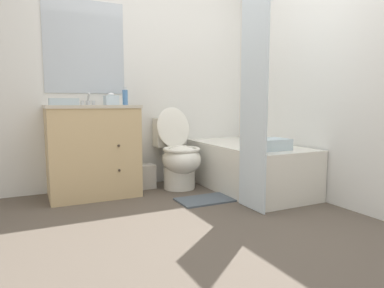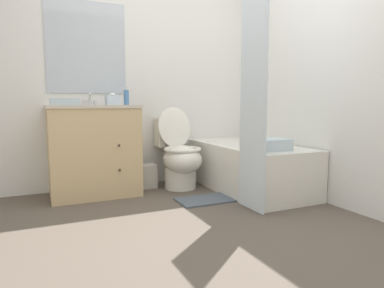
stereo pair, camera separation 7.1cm
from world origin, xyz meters
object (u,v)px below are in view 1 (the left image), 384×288
tissue_box (111,100)px  soap_dispenser (125,97)px  toilet (179,157)px  bath_mat (208,199)px  wastebasket (145,176)px  vanity_cabinet (93,150)px  bathtub (247,166)px  hand_towel_folded (64,102)px  sink_faucet (88,102)px  bath_towel_folded (269,144)px

tissue_box → soap_dispenser: size_ratio=0.79×
toilet → tissue_box: tissue_box is taller
bath_mat → wastebasket: bearing=118.3°
vanity_cabinet → toilet: size_ratio=1.03×
soap_dispenser → bathtub: bearing=-24.1°
hand_towel_folded → bathtub: bearing=-9.9°
sink_faucet → bath_towel_folded: sink_faucet is taller
toilet → bath_mat: toilet is taller
toilet → wastebasket: bearing=155.4°
vanity_cabinet → soap_dispenser: 0.63m
tissue_box → bath_mat: size_ratio=0.25×
bath_towel_folded → bath_mat: bearing=152.4°
tissue_box → sink_faucet: bearing=150.5°
sink_faucet → tissue_box: (0.21, -0.12, 0.02)m
sink_faucet → wastebasket: sink_faucet is taller
toilet → hand_towel_folded: bearing=-176.8°
bathtub → tissue_box: bearing=158.0°
vanity_cabinet → hand_towel_folded: bearing=-150.1°
wastebasket → bath_mat: (0.39, -0.72, -0.12)m
soap_dispenser → tissue_box: bearing=177.2°
vanity_cabinet → wastebasket: size_ratio=3.55×
tissue_box → bath_mat: tissue_box is taller
wastebasket → sink_faucet: bearing=167.5°
hand_towel_folded → bath_mat: 1.59m
sink_faucet → soap_dispenser: size_ratio=0.78×
bath_towel_folded → tissue_box: bearing=141.2°
vanity_cabinet → bath_towel_folded: bearing=-32.6°
toilet → sink_faucet: bearing=162.8°
soap_dispenser → bath_mat: bearing=-50.7°
vanity_cabinet → bath_towel_folded: 1.69m
wastebasket → bath_towel_folded: 1.37m
toilet → bath_mat: (0.06, -0.57, -0.33)m
bathtub → bath_mat: (-0.58, -0.19, -0.24)m
bathtub → tissue_box: tissue_box is taller
sink_faucet → toilet: (0.88, -0.27, -0.59)m
toilet → bath_towel_folded: size_ratio=2.41×
bathtub → wastebasket: bathtub is taller
tissue_box → bath_towel_folded: bearing=-38.8°
sink_faucet → bath_towel_folded: (1.43, -1.10, -0.39)m
tissue_box → bath_towel_folded: size_ratio=0.40×
bathtub → bath_mat: bathtub is taller
toilet → vanity_cabinet: bearing=174.3°
toilet → bath_mat: bearing=-84.4°
vanity_cabinet → tissue_box: bearing=17.5°
toilet → bath_mat: size_ratio=1.49×
wastebasket → bathtub: bearing=-28.5°
vanity_cabinet → hand_towel_folded: (-0.26, -0.15, 0.47)m
bath_towel_folded → wastebasket: bearing=132.0°
bathtub → soap_dispenser: size_ratio=8.03×
vanity_cabinet → tissue_box: 0.53m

